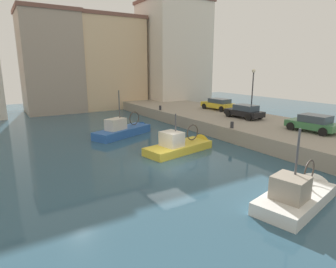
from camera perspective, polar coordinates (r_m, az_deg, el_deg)
water_surface at (r=18.95m, az=0.62°, el=-5.90°), size 80.00×80.00×0.00m
quay_wall at (r=26.55m, az=22.07°, el=0.07°), size 9.00×56.00×1.20m
fishing_boat_yellow at (r=21.75m, az=2.91°, el=-2.94°), size 6.46×3.06×3.85m
fishing_boat_blue at (r=26.92m, az=-8.60°, el=0.10°), size 6.86×4.26×5.05m
fishing_boat_white at (r=15.09m, az=24.73°, el=-11.76°), size 5.90×3.09×4.60m
parked_car_yellow at (r=34.83m, az=10.07°, el=5.95°), size 2.18×4.42×1.34m
parked_car_green at (r=25.30m, az=27.08°, el=1.97°), size 2.22×3.94×1.36m
parked_car_black at (r=29.65m, az=15.08°, el=4.43°), size 2.02×4.02×1.35m
mooring_bollard_south at (r=24.55m, az=12.71°, el=1.80°), size 0.28×0.28×0.55m
mooring_bollard_mid at (r=34.01m, az=-1.57°, el=5.26°), size 0.28×0.28×0.55m
quay_streetlamp at (r=30.36m, az=16.63°, el=9.41°), size 0.36×0.36×4.83m
waterfront_building_west at (r=45.60m, az=-12.50°, el=13.74°), size 11.40×7.03×13.60m
waterfront_building_east_mid at (r=43.56m, az=-22.44°, el=13.16°), size 7.78×7.31×13.69m
waterfront_building_east at (r=47.80m, az=1.04°, el=15.66°), size 9.62×9.25×16.34m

